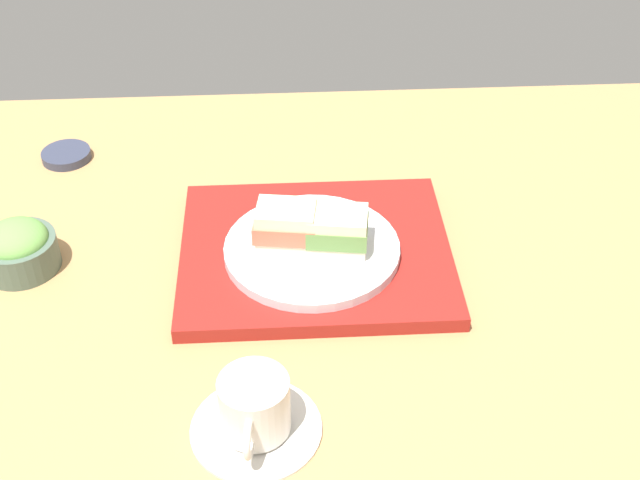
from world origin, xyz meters
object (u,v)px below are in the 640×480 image
at_px(salad_bowl, 18,248).
at_px(coffee_cup, 255,411).
at_px(small_sauce_dish, 66,155).
at_px(sandwich_far, 286,226).
at_px(sandwich_plate, 312,250).
at_px(sandwich_near, 338,230).

bearing_deg(salad_bowl, coffee_cup, 136.69).
bearing_deg(salad_bowl, small_sauce_dish, -92.41).
bearing_deg(sandwich_far, salad_bowl, -2.43).
xyz_separation_m(sandwich_plate, coffee_cup, (0.07, 0.28, 0.00)).
distance_m(salad_bowl, small_sauce_dish, 0.27).
xyz_separation_m(salad_bowl, coffee_cup, (-0.31, 0.30, 0.00)).
distance_m(sandwich_plate, sandwich_far, 0.05).
xyz_separation_m(sandwich_plate, sandwich_far, (0.03, -0.01, 0.04)).
bearing_deg(small_sauce_dish, sandwich_near, 144.60).
relative_size(salad_bowl, coffee_cup, 0.71).
distance_m(sandwich_far, salad_bowl, 0.36).
distance_m(sandwich_near, small_sauce_dish, 0.51).
height_order(sandwich_near, salad_bowl, sandwich_near).
distance_m(sandwich_plate, coffee_cup, 0.29).
bearing_deg(small_sauce_dish, sandwich_plate, 142.78).
xyz_separation_m(salad_bowl, small_sauce_dish, (-0.01, -0.27, -0.03)).
relative_size(sandwich_plate, small_sauce_dish, 3.04).
bearing_deg(sandwich_near, coffee_cup, 68.28).
bearing_deg(sandwich_near, small_sauce_dish, -35.40).
height_order(sandwich_plate, sandwich_far, sandwich_far).
bearing_deg(small_sauce_dish, salad_bowl, 87.59).
xyz_separation_m(sandwich_far, small_sauce_dish, (0.34, -0.28, -0.06)).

